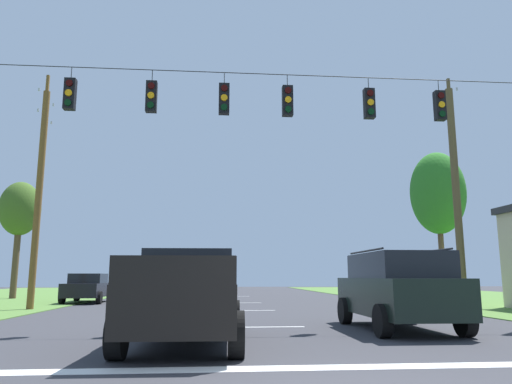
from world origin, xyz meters
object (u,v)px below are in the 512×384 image
(tree_roadside_far_right, at_px, (438,194))
(pickup_truck, at_px, (187,296))
(distant_car_crossing_white, at_px, (396,288))
(utility_pole_mid_right, at_px, (456,192))
(tree_roadside_right, at_px, (20,210))
(overhead_signal_span, at_px, (258,166))
(suv_black, at_px, (397,288))
(distant_car_far_parked, at_px, (88,288))
(utility_pole_near_left, at_px, (39,189))

(tree_roadside_far_right, bearing_deg, pickup_truck, -129.78)
(tree_roadside_far_right, bearing_deg, distant_car_crossing_white, -151.36)
(utility_pole_mid_right, bearing_deg, tree_roadside_right, 153.85)
(overhead_signal_span, relative_size, suv_black, 3.71)
(utility_pole_mid_right, relative_size, tree_roadside_far_right, 1.21)
(tree_roadside_right, bearing_deg, suv_black, -47.75)
(overhead_signal_span, relative_size, pickup_truck, 3.27)
(pickup_truck, bearing_deg, distant_car_crossing_white, 55.08)
(distant_car_crossing_white, bearing_deg, distant_car_far_parked, 173.49)
(overhead_signal_span, relative_size, tree_roadside_far_right, 2.07)
(suv_black, xyz_separation_m, tree_roadside_right, (-17.18, 18.91, 4.46))
(utility_pole_mid_right, bearing_deg, tree_roadside_far_right, 70.36)
(distant_car_far_parked, height_order, utility_pole_near_left, utility_pole_near_left)
(suv_black, bearing_deg, tree_roadside_far_right, 59.95)
(distant_car_far_parked, bearing_deg, pickup_truck, -69.41)
(distant_car_far_parked, xyz_separation_m, utility_pole_mid_right, (17.31, -6.47, 4.27))
(pickup_truck, bearing_deg, utility_pole_near_left, 123.14)
(overhead_signal_span, distance_m, distant_car_far_parked, 15.50)
(pickup_truck, distance_m, distant_car_crossing_white, 17.52)
(suv_black, height_order, distant_car_far_parked, suv_black)
(utility_pole_near_left, bearing_deg, pickup_truck, -56.86)
(overhead_signal_span, relative_size, tree_roadside_right, 2.43)
(pickup_truck, height_order, tree_roadside_right, tree_roadside_right)
(distant_car_crossing_white, bearing_deg, tree_roadside_right, 163.01)
(suv_black, distance_m, tree_roadside_far_right, 17.14)
(overhead_signal_span, xyz_separation_m, pickup_truck, (-1.81, -3.43, -3.65))
(pickup_truck, relative_size, utility_pole_mid_right, 0.52)
(overhead_signal_span, xyz_separation_m, utility_pole_near_left, (-8.87, 7.37, 0.47))
(overhead_signal_span, distance_m, utility_pole_mid_right, 11.33)
(distant_car_far_parked, bearing_deg, utility_pole_near_left, -100.10)
(tree_roadside_far_right, bearing_deg, suv_black, -120.05)
(distant_car_crossing_white, xyz_separation_m, tree_roadside_far_right, (3.54, 1.93, 5.37))
(pickup_truck, relative_size, distant_car_crossing_white, 1.24)
(utility_pole_near_left, bearing_deg, distant_car_far_parked, 79.90)
(suv_black, relative_size, utility_pole_mid_right, 0.46)
(suv_black, relative_size, distant_car_crossing_white, 1.09)
(distant_car_far_parked, height_order, tree_roadside_right, tree_roadside_right)
(utility_pole_mid_right, distance_m, utility_pole_near_left, 18.31)
(utility_pole_near_left, relative_size, tree_roadside_right, 1.41)
(distant_car_crossing_white, xyz_separation_m, tree_roadside_right, (-21.83, 6.67, 4.73))
(overhead_signal_span, height_order, utility_pole_near_left, utility_pole_near_left)
(overhead_signal_span, distance_m, tree_roadside_right, 22.28)
(overhead_signal_span, bearing_deg, utility_pole_mid_right, 33.81)
(pickup_truck, distance_m, suv_black, 5.78)
(pickup_truck, xyz_separation_m, tree_roadside_far_right, (13.57, 16.30, 5.19))
(overhead_signal_span, height_order, utility_pole_mid_right, utility_pole_mid_right)
(distant_car_far_parked, bearing_deg, distant_car_crossing_white, -6.51)
(distant_car_crossing_white, distance_m, utility_pole_mid_right, 6.41)
(pickup_truck, bearing_deg, utility_pole_mid_right, 40.92)
(overhead_signal_span, bearing_deg, suv_black, -20.04)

